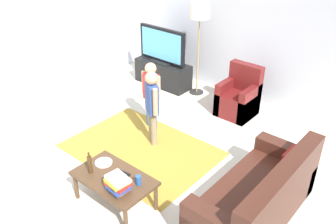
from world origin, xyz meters
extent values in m
plane|color=beige|center=(0.00, 0.00, 0.00)|extent=(7.80, 7.80, 0.00)
cube|color=silver|center=(0.00, 3.00, 1.35)|extent=(6.00, 0.12, 2.70)
cube|color=silver|center=(-3.00, 0.00, 1.35)|extent=(0.12, 6.00, 2.70)
cube|color=#B28C33|center=(-0.30, 0.31, 0.00)|extent=(2.20, 1.60, 0.01)
cube|color=black|center=(-1.58, 2.30, 0.25)|extent=(1.20, 0.44, 0.50)
cube|color=black|center=(-1.58, 2.25, 0.10)|extent=(1.10, 0.32, 0.03)
cube|color=black|center=(-1.58, 2.28, 0.52)|extent=(0.44, 0.28, 0.03)
cube|color=black|center=(-1.58, 2.28, 0.87)|extent=(1.10, 0.07, 0.68)
cube|color=#59B2D8|center=(-1.58, 2.24, 0.87)|extent=(1.00, 0.01, 0.58)
cube|color=#472319|center=(1.66, 0.20, 0.21)|extent=(0.80, 1.80, 0.42)
cube|color=#472319|center=(1.96, 0.20, 0.43)|extent=(0.20, 1.80, 0.86)
cube|color=#472319|center=(1.66, 1.00, 0.30)|extent=(0.80, 0.20, 0.60)
cube|color=#B22823|center=(1.81, 0.75, 0.56)|extent=(0.10, 0.32, 0.32)
cube|color=maroon|center=(0.24, 2.20, 0.21)|extent=(0.60, 0.60, 0.42)
cube|color=maroon|center=(0.24, 2.42, 0.45)|extent=(0.60, 0.16, 0.90)
cube|color=maroon|center=(0.00, 2.20, 0.30)|extent=(0.12, 0.60, 0.60)
cube|color=maroon|center=(0.48, 2.20, 0.30)|extent=(0.12, 0.60, 0.60)
cylinder|color=#262626|center=(-0.82, 2.45, 0.01)|extent=(0.28, 0.28, 0.02)
cylinder|color=#99844C|center=(-0.82, 2.45, 0.76)|extent=(0.03, 0.03, 1.50)
cylinder|color=silver|center=(-0.82, 2.45, 1.64)|extent=(0.36, 0.36, 0.28)
cylinder|color=#33598C|center=(-0.70, 0.93, 0.26)|extent=(0.09, 0.09, 0.52)
cylinder|color=#33598C|center=(-0.58, 0.93, 0.26)|extent=(0.09, 0.09, 0.52)
cube|color=red|center=(-0.64, 0.93, 0.74)|extent=(0.25, 0.14, 0.44)
sphere|color=tan|center=(-0.64, 0.93, 1.05)|extent=(0.19, 0.19, 0.19)
cylinder|color=tan|center=(-0.79, 0.93, 0.76)|extent=(0.07, 0.07, 0.40)
cylinder|color=tan|center=(-0.48, 0.93, 0.76)|extent=(0.07, 0.07, 0.40)
cylinder|color=gray|center=(-0.35, 0.61, 0.27)|extent=(0.09, 0.09, 0.54)
cylinder|color=gray|center=(-0.24, 0.55, 0.27)|extent=(0.09, 0.09, 0.54)
cube|color=#2D478C|center=(-0.30, 0.58, 0.78)|extent=(0.30, 0.25, 0.47)
sphere|color=tan|center=(-0.30, 0.58, 1.11)|extent=(0.19, 0.19, 0.19)
cylinder|color=tan|center=(-0.44, 0.66, 0.80)|extent=(0.07, 0.07, 0.42)
cylinder|color=tan|center=(-0.15, 0.50, 0.80)|extent=(0.07, 0.07, 0.42)
cube|color=#513823|center=(0.27, -0.72, 0.40)|extent=(1.00, 0.60, 0.04)
cylinder|color=#513823|center=(-0.18, -0.97, 0.19)|extent=(0.05, 0.05, 0.38)
cylinder|color=#513823|center=(0.72, -0.97, 0.19)|extent=(0.05, 0.05, 0.38)
cylinder|color=#513823|center=(-0.18, -0.47, 0.19)|extent=(0.05, 0.05, 0.38)
cylinder|color=#513823|center=(0.72, -0.47, 0.19)|extent=(0.05, 0.05, 0.38)
cube|color=orange|center=(0.47, -0.83, 0.44)|extent=(0.24, 0.18, 0.03)
cube|color=#334CA5|center=(0.50, -0.85, 0.47)|extent=(0.24, 0.23, 0.03)
cube|color=red|center=(0.47, -0.83, 0.51)|extent=(0.27, 0.21, 0.04)
cube|color=yellow|center=(0.48, -0.84, 0.55)|extent=(0.26, 0.24, 0.04)
cube|color=white|center=(0.49, -0.84, 0.59)|extent=(0.30, 0.23, 0.04)
cylinder|color=#4C3319|center=(-0.01, -0.84, 0.54)|extent=(0.06, 0.06, 0.23)
cylinder|color=#4C3319|center=(-0.01, -0.84, 0.68)|extent=(0.02, 0.02, 0.06)
cube|color=black|center=(0.32, -0.60, 0.43)|extent=(0.18, 0.07, 0.02)
cylinder|color=#2659B2|center=(0.59, -0.62, 0.48)|extent=(0.07, 0.07, 0.12)
cylinder|color=white|center=(-0.03, -0.62, 0.43)|extent=(0.22, 0.22, 0.02)
cube|color=silver|center=(-0.01, -0.62, 0.44)|extent=(0.15, 0.05, 0.01)
camera|label=1|loc=(2.98, -2.90, 3.26)|focal=38.88mm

